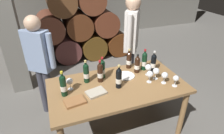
{
  "coord_description": "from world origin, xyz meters",
  "views": [
    {
      "loc": [
        -0.75,
        -1.82,
        2.1
      ],
      "look_at": [
        0.0,
        0.2,
        0.91
      ],
      "focal_mm": 30.22,
      "sensor_mm": 36.0,
      "label": 1
    }
  ],
  "objects_px": {
    "wine_bottle_0": "(63,85)",
    "wine_bottle_7": "(86,73)",
    "wine_glass_3": "(150,74)",
    "wine_bottle_1": "(129,60)",
    "dining_table": "(117,91)",
    "sommelier_presenting": "(131,39)",
    "wine_bottle_3": "(153,63)",
    "tasting_notebook": "(96,93)",
    "serving_plate": "(126,76)",
    "wine_bottle_2": "(119,78)",
    "leather_ledger": "(75,101)",
    "wine_glass_1": "(176,79)",
    "wine_bottle_4": "(102,69)",
    "wine_glass_0": "(165,76)",
    "wine_bottle_5": "(144,61)",
    "wine_bottle_8": "(100,72)",
    "wine_bottle_6": "(137,65)",
    "wine_glass_2": "(148,68)",
    "wine_glass_5": "(70,82)",
    "taster_seated_left": "(40,60)",
    "wine_glass_4": "(156,71)"
  },
  "relations": [
    {
      "from": "wine_bottle_3",
      "to": "tasting_notebook",
      "type": "bearing_deg",
      "value": -165.46
    },
    {
      "from": "wine_glass_3",
      "to": "wine_bottle_6",
      "type": "bearing_deg",
      "value": 96.95
    },
    {
      "from": "taster_seated_left",
      "to": "wine_glass_2",
      "type": "bearing_deg",
      "value": -25.4
    },
    {
      "from": "sommelier_presenting",
      "to": "wine_bottle_5",
      "type": "bearing_deg",
      "value": -94.19
    },
    {
      "from": "wine_bottle_5",
      "to": "wine_bottle_7",
      "type": "height_order",
      "value": "wine_bottle_5"
    },
    {
      "from": "wine_bottle_2",
      "to": "wine_glass_5",
      "type": "bearing_deg",
      "value": 164.14
    },
    {
      "from": "wine_bottle_5",
      "to": "wine_bottle_2",
      "type": "bearing_deg",
      "value": -150.38
    },
    {
      "from": "wine_bottle_5",
      "to": "wine_glass_1",
      "type": "bearing_deg",
      "value": -72.43
    },
    {
      "from": "wine_bottle_7",
      "to": "wine_bottle_3",
      "type": "bearing_deg",
      "value": -3.06
    },
    {
      "from": "wine_glass_2",
      "to": "taster_seated_left",
      "type": "height_order",
      "value": "taster_seated_left"
    },
    {
      "from": "wine_bottle_2",
      "to": "wine_glass_4",
      "type": "bearing_deg",
      "value": 1.05
    },
    {
      "from": "sommelier_presenting",
      "to": "taster_seated_left",
      "type": "relative_size",
      "value": 1.11
    },
    {
      "from": "wine_bottle_1",
      "to": "wine_glass_0",
      "type": "bearing_deg",
      "value": -64.56
    },
    {
      "from": "leather_ledger",
      "to": "taster_seated_left",
      "type": "distance_m",
      "value": 0.94
    },
    {
      "from": "wine_glass_3",
      "to": "wine_glass_5",
      "type": "distance_m",
      "value": 0.99
    },
    {
      "from": "wine_glass_5",
      "to": "serving_plate",
      "type": "xyz_separation_m",
      "value": [
        0.75,
        0.04,
        -0.1
      ]
    },
    {
      "from": "wine_bottle_2",
      "to": "leather_ledger",
      "type": "distance_m",
      "value": 0.58
    },
    {
      "from": "wine_glass_3",
      "to": "sommelier_presenting",
      "type": "height_order",
      "value": "sommelier_presenting"
    },
    {
      "from": "wine_bottle_4",
      "to": "serving_plate",
      "type": "bearing_deg",
      "value": -15.61
    },
    {
      "from": "serving_plate",
      "to": "wine_bottle_1",
      "type": "bearing_deg",
      "value": 56.72
    },
    {
      "from": "wine_bottle_5",
      "to": "leather_ledger",
      "type": "distance_m",
      "value": 1.14
    },
    {
      "from": "tasting_notebook",
      "to": "wine_glass_1",
      "type": "bearing_deg",
      "value": -23.6
    },
    {
      "from": "wine_bottle_1",
      "to": "sommelier_presenting",
      "type": "height_order",
      "value": "sommelier_presenting"
    },
    {
      "from": "wine_glass_0",
      "to": "wine_glass_5",
      "type": "distance_m",
      "value": 1.17
    },
    {
      "from": "wine_glass_2",
      "to": "wine_glass_1",
      "type": "bearing_deg",
      "value": -62.64
    },
    {
      "from": "wine_glass_0",
      "to": "leather_ledger",
      "type": "xyz_separation_m",
      "value": [
        -1.13,
        0.01,
        -0.1
      ]
    },
    {
      "from": "dining_table",
      "to": "wine_bottle_3",
      "type": "height_order",
      "value": "wine_bottle_3"
    },
    {
      "from": "sommelier_presenting",
      "to": "wine_bottle_4",
      "type": "bearing_deg",
      "value": -141.79
    },
    {
      "from": "wine_bottle_4",
      "to": "tasting_notebook",
      "type": "height_order",
      "value": "wine_bottle_4"
    },
    {
      "from": "wine_glass_1",
      "to": "wine_glass_3",
      "type": "height_order",
      "value": "wine_glass_3"
    },
    {
      "from": "dining_table",
      "to": "sommelier_presenting",
      "type": "xyz_separation_m",
      "value": [
        0.53,
        0.75,
        0.37
      ]
    },
    {
      "from": "wine_bottle_0",
      "to": "wine_bottle_7",
      "type": "bearing_deg",
      "value": 30.94
    },
    {
      "from": "wine_glass_3",
      "to": "taster_seated_left",
      "type": "relative_size",
      "value": 0.1
    },
    {
      "from": "wine_bottle_5",
      "to": "taster_seated_left",
      "type": "height_order",
      "value": "taster_seated_left"
    },
    {
      "from": "wine_bottle_7",
      "to": "wine_glass_5",
      "type": "relative_size",
      "value": 1.98
    },
    {
      "from": "wine_bottle_6",
      "to": "leather_ledger",
      "type": "bearing_deg",
      "value": -159.1
    },
    {
      "from": "wine_glass_1",
      "to": "wine_glass_3",
      "type": "bearing_deg",
      "value": 143.35
    },
    {
      "from": "wine_bottle_3",
      "to": "wine_bottle_5",
      "type": "bearing_deg",
      "value": 138.87
    },
    {
      "from": "dining_table",
      "to": "wine_bottle_8",
      "type": "height_order",
      "value": "wine_bottle_8"
    },
    {
      "from": "wine_bottle_0",
      "to": "wine_bottle_2",
      "type": "bearing_deg",
      "value": -5.96
    },
    {
      "from": "wine_bottle_3",
      "to": "wine_bottle_7",
      "type": "relative_size",
      "value": 0.99
    },
    {
      "from": "wine_glass_1",
      "to": "wine_bottle_1",
      "type": "bearing_deg",
      "value": 118.37
    },
    {
      "from": "wine_glass_3",
      "to": "wine_bottle_1",
      "type": "bearing_deg",
      "value": 101.1
    },
    {
      "from": "wine_glass_3",
      "to": "leather_ledger",
      "type": "relative_size",
      "value": 0.73
    },
    {
      "from": "wine_bottle_6",
      "to": "wine_glass_2",
      "type": "bearing_deg",
      "value": -48.48
    },
    {
      "from": "wine_glass_1",
      "to": "wine_bottle_3",
      "type": "bearing_deg",
      "value": 98.59
    },
    {
      "from": "wine_bottle_3",
      "to": "wine_glass_3",
      "type": "bearing_deg",
      "value": -129.14
    },
    {
      "from": "tasting_notebook",
      "to": "sommelier_presenting",
      "type": "height_order",
      "value": "sommelier_presenting"
    },
    {
      "from": "wine_bottle_4",
      "to": "wine_glass_4",
      "type": "distance_m",
      "value": 0.7
    },
    {
      "from": "wine_glass_3",
      "to": "wine_bottle_4",
      "type": "bearing_deg",
      "value": 148.69
    }
  ]
}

